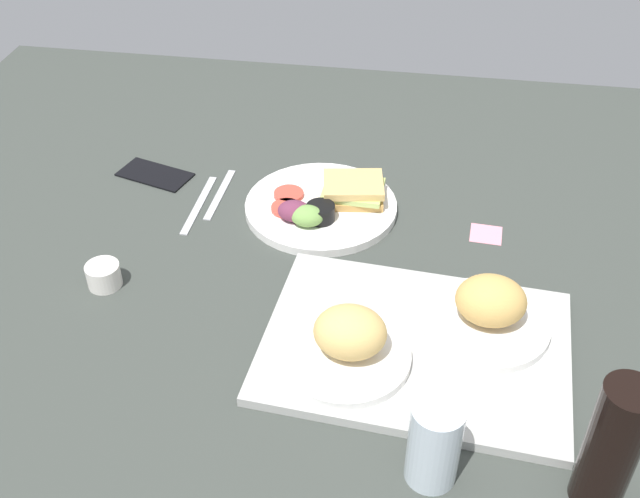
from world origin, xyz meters
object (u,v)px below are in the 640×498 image
Objects in this scene: fork at (220,194)px; bread_plate_near at (488,311)px; espresso_cup at (104,275)px; knife at (199,204)px; drinking_glass at (434,443)px; soda_bottle at (612,446)px; cell_phone at (155,174)px; plate_with_salad at (324,204)px; sticky_note at (486,234)px; serving_tray at (415,346)px; bread_plate_far at (348,342)px.

bread_plate_near is at bearing 60.57° from fork.
knife is at bearing -109.88° from espresso_cup.
bread_plate_near is 1.04× the size of knife.
fork is (-11.85, -28.49, -1.75)cm from espresso_cup.
soda_bottle is (-20.30, -0.13, 3.43)cm from drinking_glass.
soda_bottle is 99.50cm from cell_phone.
espresso_cup is at bearing 38.73° from plate_with_salad.
cell_phone is at bearing -125.56° from knife.
soda_bottle is at bearing 159.25° from espresso_cup.
sticky_note is at bearing -98.29° from drinking_glass.
serving_tray is at bearing 27.17° from bread_plate_near.
cell_phone is (77.68, -61.47, -9.32)cm from soda_bottle.
bread_plate_near is 0.70× the size of plate_with_salad.
fork is 1.18× the size of cell_phone.
soda_bottle is 1.14× the size of fork.
espresso_cup is (51.45, -6.92, 1.20)cm from serving_tray.
bread_plate_near reaches higher than cell_phone.
soda_bottle is at bearing 116.39° from bread_plate_near.
knife is (42.60, -31.41, -0.55)cm from serving_tray.
cell_phone is (14.58, -4.58, 0.15)cm from fork.
cell_phone is at bearing -105.71° from fork.
soda_bottle is (-13.27, 26.74, 4.99)cm from bread_plate_near.
drinking_glass is at bearing 81.71° from sticky_note.
drinking_glass is 71.55cm from fork.
soda_bottle is at bearing 137.58° from serving_tray.
espresso_cup is (54.66, -28.53, -4.29)cm from drinking_glass.
soda_bottle reaches higher than knife.
plate_with_salad is at bearing -141.27° from espresso_cup.
bread_plate_far is at bearing 26.51° from bread_plate_near.
soda_bottle is (-42.44, 54.48, 8.01)cm from plate_with_salad.
serving_tray is at bearing 54.60° from knife.
soda_bottle is 85.19cm from knife.
cell_phone reaches higher than sticky_note.
cell_phone is 2.57× the size of sticky_note.
soda_bottle reaches higher than bread_plate_far.
bread_plate_far is at bearing 25.79° from serving_tray.
soda_bottle is at bearing -179.63° from drinking_glass.
soda_bottle is 85.49cm from fork.
soda_bottle is at bearing 103.63° from sticky_note.
cell_phone is (11.58, -8.58, 0.15)cm from knife.
cell_phone is at bearing -28.33° from bread_plate_near.
soda_bottle is at bearing 52.33° from knife.
serving_tray is 22.53cm from drinking_glass.
cell_phone is (44.51, -44.66, -4.36)cm from bread_plate_far.
soda_bottle is 54.64cm from sticky_note.
bread_plate_near is 1.37× the size of cell_phone.
drinking_glass is at bearing 127.20° from bread_plate_far.
bread_plate_far is (9.66, 4.67, 3.96)cm from serving_tray.
bread_plate_near is 1.16× the size of fork.
espresso_cup is at bearing -7.65° from serving_tray.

